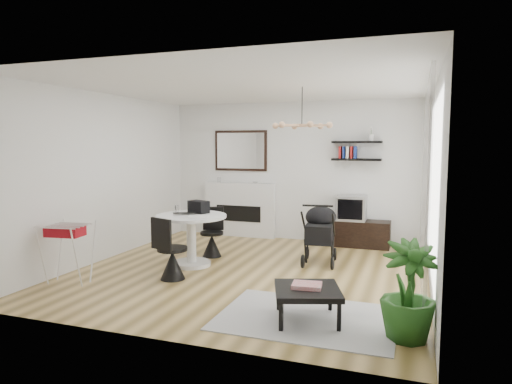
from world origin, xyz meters
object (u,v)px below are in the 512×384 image
(crt_tv, at_px, (352,208))
(coffee_table, at_px, (307,292))
(tv_console, at_px, (354,233))
(dining_table, at_px, (191,232))
(fireplace, at_px, (240,203))
(potted_plant, at_px, (409,291))
(drying_rack, at_px, (68,252))
(stroller, at_px, (320,236))

(crt_tv, distance_m, coffee_table, 3.84)
(tv_console, height_order, dining_table, dining_table)
(fireplace, xyz_separation_m, dining_table, (0.13, -2.39, -0.16))
(fireplace, distance_m, coffee_table, 4.63)
(potted_plant, bearing_deg, crt_tv, 105.17)
(fireplace, distance_m, potted_plant, 5.31)
(tv_console, height_order, potted_plant, potted_plant)
(crt_tv, distance_m, potted_plant, 4.10)
(tv_console, height_order, drying_rack, drying_rack)
(fireplace, relative_size, crt_tv, 4.12)
(tv_console, xyz_separation_m, stroller, (-0.36, -1.39, 0.19))
(potted_plant, bearing_deg, drying_rack, 175.33)
(tv_console, relative_size, stroller, 1.28)
(tv_console, distance_m, coffee_table, 3.83)
(drying_rack, xyz_separation_m, potted_plant, (4.37, -0.36, 0.05))
(tv_console, distance_m, dining_table, 3.15)
(drying_rack, bearing_deg, crt_tv, 39.59)
(dining_table, height_order, coffee_table, dining_table)
(fireplace, height_order, stroller, fireplace)
(tv_console, relative_size, potted_plant, 1.34)
(drying_rack, xyz_separation_m, stroller, (2.99, 2.20, 0.00))
(fireplace, bearing_deg, dining_table, -86.88)
(dining_table, relative_size, coffee_table, 1.27)
(crt_tv, height_order, potted_plant, potted_plant)
(crt_tv, bearing_deg, potted_plant, -74.83)
(potted_plant, bearing_deg, tv_console, 104.40)
(stroller, bearing_deg, potted_plant, -67.95)
(drying_rack, height_order, potted_plant, potted_plant)
(tv_console, xyz_separation_m, crt_tv, (-0.06, -0.00, 0.47))
(stroller, bearing_deg, drying_rack, -149.89)
(crt_tv, bearing_deg, coffee_table, -89.21)
(crt_tv, relative_size, dining_table, 0.48)
(potted_plant, bearing_deg, coffee_table, 172.78)
(stroller, height_order, potted_plant, stroller)
(fireplace, xyz_separation_m, coffee_table, (2.33, -3.98, -0.36))
(crt_tv, xyz_separation_m, drying_rack, (-3.30, -3.59, -0.28))
(dining_table, height_order, drying_rack, drying_rack)
(dining_table, height_order, stroller, stroller)
(potted_plant, bearing_deg, dining_table, 151.84)
(stroller, xyz_separation_m, coffee_table, (0.36, -2.43, -0.11))
(tv_console, xyz_separation_m, drying_rack, (-3.36, -3.60, 0.19))
(tv_console, xyz_separation_m, dining_table, (-2.20, -2.23, 0.28))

